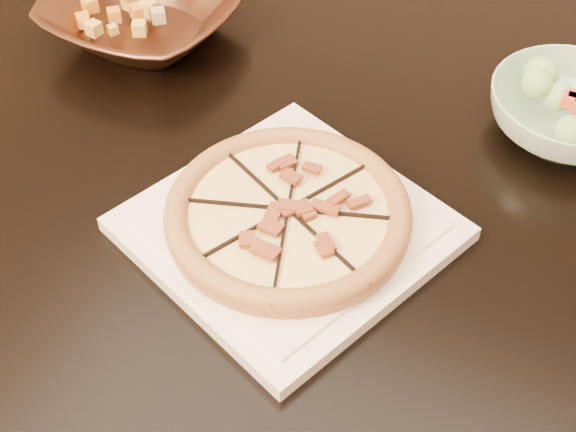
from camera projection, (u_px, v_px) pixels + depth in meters
name	position (u px, v px, depth m)	size (l,w,h in m)	color
dining_table	(265.00, 190.00, 1.07)	(1.54, 1.06, 0.75)	black
plate	(288.00, 228.00, 0.88)	(0.39, 0.39, 0.02)	white
pizza	(288.00, 214.00, 0.86)	(0.27, 0.27, 0.03)	#B6673B
bronze_bowl	(145.00, 15.00, 1.13)	(0.27, 0.27, 0.07)	brown
salad_bowl	(569.00, 113.00, 0.98)	(0.20, 0.20, 0.06)	silver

